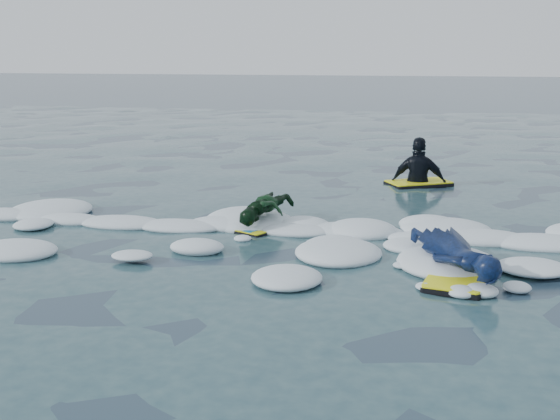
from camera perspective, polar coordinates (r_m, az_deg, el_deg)
The scene contains 5 objects.
ground at distance 8.46m, azimuth -6.56°, elevation -4.32°, with size 120.00×120.00×0.00m, color #162737.
foam_band at distance 9.41m, azimuth -4.70°, elevation -2.49°, with size 12.00×3.10×0.30m, color white, non-canonical shape.
prone_woman_unit at distance 8.14m, azimuth 14.27°, elevation -3.63°, with size 1.24×1.82×0.45m.
prone_child_unit at distance 9.98m, azimuth -1.13°, elevation -0.13°, with size 0.87×1.31×0.47m.
waiting_rider_unit at distance 13.35m, azimuth 11.19°, elevation 2.08°, with size 1.34×1.13×1.76m.
Camera 1 is at (2.44, -7.70, 2.50)m, focal length 45.00 mm.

